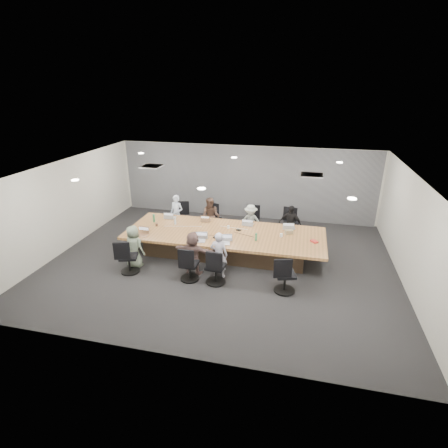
% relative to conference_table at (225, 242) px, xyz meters
% --- Properties ---
extents(floor, '(10.00, 8.00, 0.00)m').
position_rel_conference_table_xyz_m(floor, '(0.00, -0.50, -0.40)').
color(floor, '#252527').
rests_on(floor, ground).
extents(ceiling, '(10.00, 8.00, 0.00)m').
position_rel_conference_table_xyz_m(ceiling, '(0.00, -0.50, 2.40)').
color(ceiling, white).
rests_on(ceiling, wall_back).
extents(wall_back, '(10.00, 0.00, 2.80)m').
position_rel_conference_table_xyz_m(wall_back, '(0.00, 3.50, 1.00)').
color(wall_back, beige).
rests_on(wall_back, ground).
extents(wall_front, '(10.00, 0.00, 2.80)m').
position_rel_conference_table_xyz_m(wall_front, '(0.00, -4.50, 1.00)').
color(wall_front, beige).
rests_on(wall_front, ground).
extents(wall_left, '(0.00, 8.00, 2.80)m').
position_rel_conference_table_xyz_m(wall_left, '(-5.00, -0.50, 1.00)').
color(wall_left, beige).
rests_on(wall_left, ground).
extents(wall_right, '(0.00, 8.00, 2.80)m').
position_rel_conference_table_xyz_m(wall_right, '(5.00, -0.50, 1.00)').
color(wall_right, beige).
rests_on(wall_right, ground).
extents(curtain, '(9.80, 0.04, 2.80)m').
position_rel_conference_table_xyz_m(curtain, '(0.00, 3.42, 1.00)').
color(curtain, gray).
rests_on(curtain, ground).
extents(conference_table, '(6.00, 2.20, 0.74)m').
position_rel_conference_table_xyz_m(conference_table, '(0.00, 0.00, 0.00)').
color(conference_table, '#433123').
rests_on(conference_table, ground).
extents(chair_0, '(0.62, 0.62, 0.73)m').
position_rel_conference_table_xyz_m(chair_0, '(-2.06, 1.70, -0.03)').
color(chair_0, black).
rests_on(chair_0, ground).
extents(chair_1, '(0.61, 0.61, 0.76)m').
position_rel_conference_table_xyz_m(chair_1, '(-0.81, 1.70, -0.02)').
color(chair_1, black).
rests_on(chair_1, ground).
extents(chair_2, '(0.59, 0.59, 0.85)m').
position_rel_conference_table_xyz_m(chair_2, '(0.58, 1.70, 0.02)').
color(chair_2, black).
rests_on(chair_2, ground).
extents(chair_3, '(0.68, 0.68, 0.87)m').
position_rel_conference_table_xyz_m(chair_3, '(1.89, 1.70, 0.03)').
color(chair_3, black).
rests_on(chair_3, ground).
extents(chair_4, '(0.68, 0.68, 0.81)m').
position_rel_conference_table_xyz_m(chair_4, '(-2.35, -1.70, 0.00)').
color(chair_4, black).
rests_on(chair_4, ground).
extents(chair_5, '(0.54, 0.54, 0.79)m').
position_rel_conference_table_xyz_m(chair_5, '(-0.58, -1.70, -0.01)').
color(chair_5, black).
rests_on(chair_5, ground).
extents(chair_6, '(0.60, 0.60, 0.82)m').
position_rel_conference_table_xyz_m(chair_6, '(0.15, -1.70, 0.01)').
color(chair_6, black).
rests_on(chair_6, ground).
extents(chair_7, '(0.70, 0.70, 0.84)m').
position_rel_conference_table_xyz_m(chair_7, '(1.96, -1.70, 0.02)').
color(chair_7, black).
rests_on(chair_7, ground).
extents(person_0, '(0.54, 0.41, 1.35)m').
position_rel_conference_table_xyz_m(person_0, '(-2.06, 1.35, 0.27)').
color(person_0, silver).
rests_on(person_0, ground).
extents(laptop_0, '(0.35, 0.25, 0.02)m').
position_rel_conference_table_xyz_m(laptop_0, '(-2.06, 0.80, 0.35)').
color(laptop_0, '#B2B2B7').
rests_on(laptop_0, conference_table).
extents(person_1, '(0.68, 0.54, 1.35)m').
position_rel_conference_table_xyz_m(person_1, '(-0.81, 1.35, 0.27)').
color(person_1, '#49342A').
rests_on(person_1, ground).
extents(laptop_1, '(0.30, 0.22, 0.02)m').
position_rel_conference_table_xyz_m(laptop_1, '(-0.81, 0.80, 0.35)').
color(laptop_1, '#8C6647').
rests_on(laptop_1, conference_table).
extents(person_2, '(0.82, 0.52, 1.21)m').
position_rel_conference_table_xyz_m(person_2, '(0.58, 1.35, 0.21)').
color(person_2, '#97A199').
rests_on(person_2, ground).
extents(laptop_2, '(0.37, 0.26, 0.02)m').
position_rel_conference_table_xyz_m(laptop_2, '(0.58, 0.80, 0.35)').
color(laptop_2, '#B2B2B7').
rests_on(laptop_2, conference_table).
extents(person_3, '(0.81, 0.46, 1.30)m').
position_rel_conference_table_xyz_m(person_3, '(1.89, 1.35, 0.25)').
color(person_3, black).
rests_on(person_3, ground).
extents(laptop_3, '(0.38, 0.28, 0.02)m').
position_rel_conference_table_xyz_m(laptop_3, '(1.89, 0.80, 0.35)').
color(laptop_3, '#B2B2B7').
rests_on(laptop_3, conference_table).
extents(person_4, '(0.70, 0.54, 1.26)m').
position_rel_conference_table_xyz_m(person_4, '(-2.35, -1.35, 0.23)').
color(person_4, gray).
rests_on(person_4, ground).
extents(laptop_4, '(0.36, 0.25, 0.02)m').
position_rel_conference_table_xyz_m(laptop_4, '(-2.35, -0.80, 0.35)').
color(laptop_4, '#8C6647').
rests_on(laptop_4, conference_table).
extents(person_5, '(1.19, 0.46, 1.25)m').
position_rel_conference_table_xyz_m(person_5, '(-0.58, -1.35, 0.22)').
color(person_5, brown).
rests_on(person_5, ground).
extents(laptop_5, '(0.39, 0.30, 0.02)m').
position_rel_conference_table_xyz_m(laptop_5, '(-0.58, -0.80, 0.35)').
color(laptop_5, '#B2B2B7').
rests_on(laptop_5, conference_table).
extents(person_6, '(0.48, 0.32, 1.31)m').
position_rel_conference_table_xyz_m(person_6, '(0.15, -1.35, 0.26)').
color(person_6, '#B7B4C9').
rests_on(person_6, ground).
extents(laptop_6, '(0.40, 0.31, 0.02)m').
position_rel_conference_table_xyz_m(laptop_6, '(0.15, -0.80, 0.35)').
color(laptop_6, '#B2B2B7').
rests_on(laptop_6, conference_table).
extents(bottle_green_left, '(0.09, 0.09, 0.26)m').
position_rel_conference_table_xyz_m(bottle_green_left, '(-2.44, 0.30, 0.47)').
color(bottle_green_left, '#367E50').
rests_on(bottle_green_left, conference_table).
extents(bottle_green_right, '(0.08, 0.08, 0.23)m').
position_rel_conference_table_xyz_m(bottle_green_right, '(1.01, -0.39, 0.45)').
color(bottle_green_right, '#367E50').
rests_on(bottle_green_right, conference_table).
extents(bottle_clear, '(0.08, 0.08, 0.22)m').
position_rel_conference_table_xyz_m(bottle_clear, '(-1.70, 0.27, 0.45)').
color(bottle_clear, silver).
rests_on(bottle_clear, conference_table).
extents(cup_white_far, '(0.09, 0.09, 0.09)m').
position_rel_conference_table_xyz_m(cup_white_far, '(0.04, 0.32, 0.39)').
color(cup_white_far, white).
rests_on(cup_white_far, conference_table).
extents(cup_white_near, '(0.11, 0.11, 0.10)m').
position_rel_conference_table_xyz_m(cup_white_near, '(1.70, 0.05, 0.39)').
color(cup_white_near, white).
rests_on(cup_white_near, conference_table).
extents(mug_brown, '(0.09, 0.09, 0.10)m').
position_rel_conference_table_xyz_m(mug_brown, '(-2.22, -0.01, 0.39)').
color(mug_brown, brown).
rests_on(mug_brown, conference_table).
extents(mic_left, '(0.17, 0.13, 0.03)m').
position_rel_conference_table_xyz_m(mic_left, '(-0.15, -0.47, 0.35)').
color(mic_left, black).
rests_on(mic_left, conference_table).
extents(mic_right, '(0.17, 0.14, 0.03)m').
position_rel_conference_table_xyz_m(mic_right, '(0.38, 0.24, 0.35)').
color(mic_right, black).
rests_on(mic_right, conference_table).
extents(stapler, '(0.17, 0.07, 0.06)m').
position_rel_conference_table_xyz_m(stapler, '(0.06, -0.65, 0.37)').
color(stapler, black).
rests_on(stapler, conference_table).
extents(canvas_bag, '(0.27, 0.21, 0.12)m').
position_rel_conference_table_xyz_m(canvas_bag, '(1.91, 0.33, 0.40)').
color(canvas_bag, '#9A8760').
rests_on(canvas_bag, conference_table).
extents(snack_packet, '(0.24, 0.24, 0.04)m').
position_rel_conference_table_xyz_m(snack_packet, '(2.65, -0.11, 0.36)').
color(snack_packet, red).
rests_on(snack_packet, conference_table).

